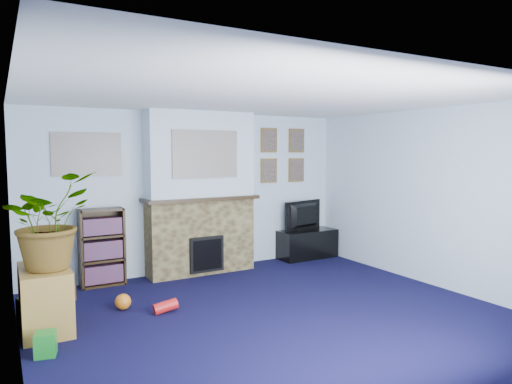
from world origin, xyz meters
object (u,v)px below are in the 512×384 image
tv_stand (307,245)px  television (307,215)px  sideboard (45,296)px  bookshelf (102,249)px

tv_stand → television: size_ratio=1.18×
tv_stand → sideboard: 4.37m
tv_stand → television: television is taller
bookshelf → sideboard: bearing=-121.8°
television → bookshelf: size_ratio=0.82×
tv_stand → television: bearing=90.0°
tv_stand → bookshelf: size_ratio=0.97×
tv_stand → sideboard: sideboard is taller
tv_stand → sideboard: size_ratio=1.22×
bookshelf → television: bearing=-1.0°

